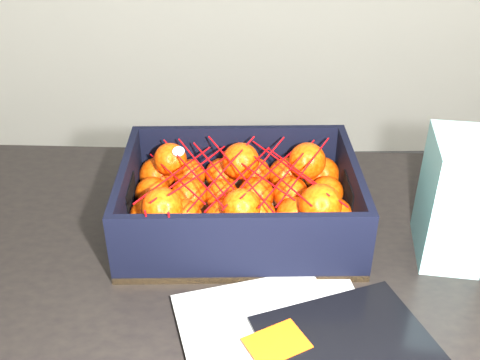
{
  "coord_description": "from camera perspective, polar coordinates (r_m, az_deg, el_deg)",
  "views": [
    {
      "loc": [
        0.09,
        -0.63,
        1.32
      ],
      "look_at": [
        0.1,
        0.11,
        0.86
      ],
      "focal_mm": 42.6,
      "sensor_mm": 36.0,
      "label": 1
    }
  ],
  "objects": [
    {
      "name": "retail_carton",
      "position": [
        0.91,
        20.68,
        -1.78
      ],
      "size": [
        0.11,
        0.14,
        0.2
      ],
      "primitive_type": "cube",
      "rotation": [
        0.0,
        0.0,
        -0.17
      ],
      "color": "white",
      "rests_on": "table"
    },
    {
      "name": "clementine_heap",
      "position": [
        0.93,
        0.17,
        -2.07
      ],
      "size": [
        0.36,
        0.26,
        0.11
      ],
      "color": "#FF4105",
      "rests_on": "produce_crate"
    },
    {
      "name": "mesh_net",
      "position": [
        0.89,
        -0.44,
        0.49
      ],
      "size": [
        0.31,
        0.25,
        0.09
      ],
      "color": "red",
      "rests_on": "clementine_heap"
    },
    {
      "name": "produce_crate",
      "position": [
        0.94,
        -0.03,
        -2.83
      ],
      "size": [
        0.38,
        0.28,
        0.12
      ],
      "color": "olive",
      "rests_on": "table"
    },
    {
      "name": "table",
      "position": [
        0.92,
        3.88,
        -14.6
      ],
      "size": [
        1.24,
        0.87,
        0.75
      ],
      "color": "black",
      "rests_on": "ground"
    }
  ]
}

